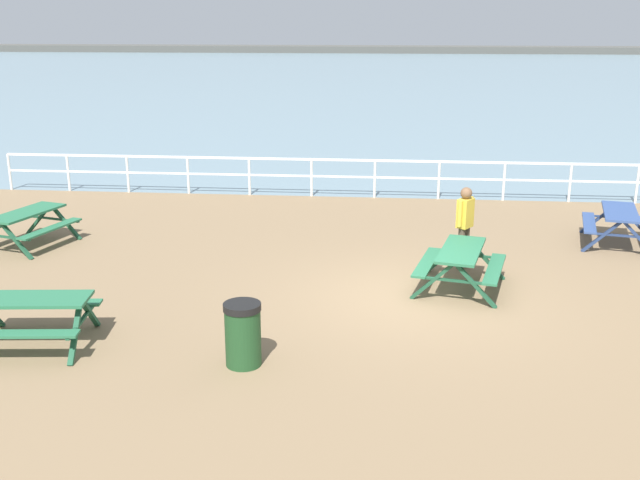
% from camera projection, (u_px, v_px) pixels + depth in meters
% --- Properties ---
extents(ground_plane, '(30.00, 24.00, 0.20)m').
position_uv_depth(ground_plane, '(413.00, 303.00, 13.55)').
color(ground_plane, '#846B4C').
extents(sea_band, '(142.00, 90.00, 0.01)m').
position_uv_depth(sea_band, '(398.00, 76.00, 63.84)').
color(sea_band, gray).
rests_on(sea_band, ground).
extents(distant_shoreline, '(142.00, 6.00, 1.80)m').
position_uv_depth(distant_shoreline, '(396.00, 53.00, 104.86)').
color(distant_shoreline, '#4C4C47').
rests_on(distant_shoreline, ground).
extents(seaward_railing, '(23.07, 0.07, 1.08)m').
position_uv_depth(seaward_railing, '(407.00, 172.00, 20.70)').
color(seaward_railing, white).
rests_on(seaward_railing, ground).
extents(picnic_table_near_left, '(1.85, 2.07, 0.80)m').
position_uv_depth(picnic_table_near_left, '(619.00, 219.00, 16.51)').
color(picnic_table_near_left, '#334C84').
rests_on(picnic_table_near_left, ground).
extents(picnic_table_near_right, '(1.93, 2.14, 0.80)m').
position_uv_depth(picnic_table_near_right, '(27.00, 220.00, 16.44)').
color(picnic_table_near_right, '#286B47').
rests_on(picnic_table_near_right, ground).
extents(picnic_table_mid_centre, '(1.87, 2.09, 0.80)m').
position_uv_depth(picnic_table_mid_centre, '(461.00, 259.00, 13.81)').
color(picnic_table_mid_centre, '#286B47').
rests_on(picnic_table_mid_centre, ground).
extents(picnic_table_far_right, '(1.95, 1.71, 0.80)m').
position_uv_depth(picnic_table_far_right, '(30.00, 309.00, 11.42)').
color(picnic_table_far_right, '#286B47').
rests_on(picnic_table_far_right, ground).
extents(visitor, '(0.37, 0.46, 1.66)m').
position_uv_depth(visitor, '(465.00, 222.00, 14.87)').
color(visitor, '#4C4233').
rests_on(visitor, ground).
extents(litter_bin, '(0.55, 0.55, 0.95)m').
position_uv_depth(litter_bin, '(243.00, 334.00, 10.79)').
color(litter_bin, '#1E4723').
rests_on(litter_bin, ground).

